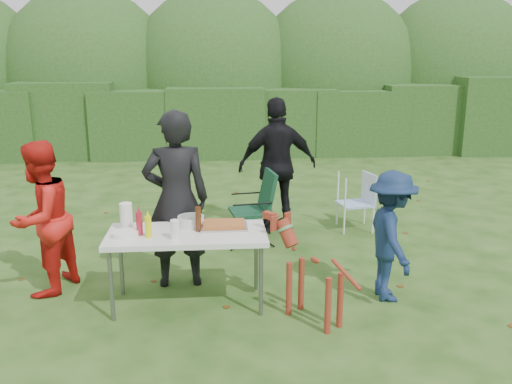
{
  "coord_description": "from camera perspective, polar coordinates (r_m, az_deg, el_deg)",
  "views": [
    {
      "loc": [
        -0.06,
        -4.82,
        2.4
      ],
      "look_at": [
        0.36,
        0.52,
        1.0
      ],
      "focal_mm": 38.0,
      "sensor_mm": 36.0,
      "label": 1
    }
  ],
  "objects": [
    {
      "name": "ground",
      "position": [
        5.39,
        -3.49,
        -11.86
      ],
      "size": [
        80.0,
        80.0,
        0.0
      ],
      "primitive_type": "plane",
      "color": "#1E4211"
    },
    {
      "name": "hedge_row",
      "position": [
        12.92,
        -4.28,
        7.68
      ],
      "size": [
        22.0,
        1.4,
        1.7
      ],
      "primitive_type": "cube",
      "color": "#23471C",
      "rests_on": "ground"
    },
    {
      "name": "shrub_backdrop",
      "position": [
        14.44,
        -4.38,
        11.39
      ],
      "size": [
        20.0,
        2.6,
        3.2
      ],
      "primitive_type": "ellipsoid",
      "color": "#3D6628",
      "rests_on": "ground"
    },
    {
      "name": "folding_table",
      "position": [
        5.18,
        -7.27,
        -4.8
      ],
      "size": [
        1.5,
        0.7,
        0.74
      ],
      "color": "silver",
      "rests_on": "ground"
    },
    {
      "name": "person_cook",
      "position": [
        5.6,
        -8.39,
        -0.82
      ],
      "size": [
        0.71,
        0.5,
        1.85
      ],
      "primitive_type": "imported",
      "rotation": [
        0.0,
        0.0,
        3.24
      ],
      "color": "black",
      "rests_on": "ground"
    },
    {
      "name": "person_red_jacket",
      "position": [
        5.81,
        -21.67,
        -2.64
      ],
      "size": [
        0.83,
        0.92,
        1.56
      ],
      "primitive_type": "imported",
      "rotation": [
        0.0,
        0.0,
        -1.94
      ],
      "color": "red",
      "rests_on": "ground"
    },
    {
      "name": "person_black_puffy",
      "position": [
        7.28,
        2.29,
        2.8
      ],
      "size": [
        1.12,
        0.59,
        1.82
      ],
      "primitive_type": "imported",
      "rotation": [
        0.0,
        0.0,
        3.28
      ],
      "color": "black",
      "rests_on": "ground"
    },
    {
      "name": "child",
      "position": [
        5.46,
        14.04,
        -4.53
      ],
      "size": [
        0.49,
        0.84,
        1.3
      ],
      "primitive_type": "imported",
      "rotation": [
        0.0,
        0.0,
        1.57
      ],
      "color": "#132648",
      "rests_on": "ground"
    },
    {
      "name": "dog",
      "position": [
        4.95,
        6.18,
        -8.68
      ],
      "size": [
        0.88,
        0.98,
        0.9
      ],
      "primitive_type": null,
      "rotation": [
        0.0,
        0.0,
        2.23
      ],
      "color": "maroon",
      "rests_on": "ground"
    },
    {
      "name": "camping_chair",
      "position": [
        6.9,
        -0.51,
        -1.62
      ],
      "size": [
        0.67,
        0.67,
        0.94
      ],
      "primitive_type": null,
      "rotation": [
        0.0,
        0.0,
        3.3
      ],
      "color": "#133E26",
      "rests_on": "ground"
    },
    {
      "name": "lawn_chair",
      "position": [
        7.57,
        10.42,
        -0.98
      ],
      "size": [
        0.55,
        0.55,
        0.79
      ],
      "primitive_type": null,
      "rotation": [
        0.0,
        0.0,
        3.33
      ],
      "color": "#3773C2",
      "rests_on": "ground"
    },
    {
      "name": "food_tray",
      "position": [
        5.26,
        -3.39,
        -3.67
      ],
      "size": [
        0.45,
        0.3,
        0.02
      ],
      "primitive_type": "cube",
      "color": "#B7B7BA",
      "rests_on": "folding_table"
    },
    {
      "name": "focaccia_bread",
      "position": [
        5.25,
        -3.4,
        -3.38
      ],
      "size": [
        0.4,
        0.26,
        0.04
      ],
      "primitive_type": "cube",
      "color": "#AD5F2B",
      "rests_on": "food_tray"
    },
    {
      "name": "mustard_bottle",
      "position": [
        5.06,
        -11.27,
        -3.6
      ],
      "size": [
        0.06,
        0.06,
        0.2
      ],
      "primitive_type": "cylinder",
      "color": "#D6E10A",
      "rests_on": "folding_table"
    },
    {
      "name": "ketchup_bottle",
      "position": [
        5.14,
        -12.18,
        -3.27
      ],
      "size": [
        0.06,
        0.06,
        0.22
      ],
      "primitive_type": "cylinder",
      "color": "#A9182E",
      "rests_on": "folding_table"
    },
    {
      "name": "beer_bottle",
      "position": [
        5.15,
        -6.1,
        -2.85
      ],
      "size": [
        0.06,
        0.06,
        0.24
      ],
      "primitive_type": "cylinder",
      "color": "#47230F",
      "rests_on": "folding_table"
    },
    {
      "name": "paper_towel_roll",
      "position": [
        5.32,
        -13.49,
        -2.5
      ],
      "size": [
        0.12,
        0.12,
        0.26
      ],
      "primitive_type": "cylinder",
      "color": "white",
      "rests_on": "folding_table"
    },
    {
      "name": "cup_stack",
      "position": [
        4.97,
        -8.53,
        -3.93
      ],
      "size": [
        0.08,
        0.08,
        0.18
      ],
      "primitive_type": "cylinder",
      "color": "white",
      "rests_on": "folding_table"
    },
    {
      "name": "pasta_bowl",
      "position": [
        5.33,
        -6.86,
        -3.05
      ],
      "size": [
        0.26,
        0.26,
        0.1
      ],
      "primitive_type": "cylinder",
      "color": "silver",
      "rests_on": "folding_table"
    },
    {
      "name": "plate_stack",
      "position": [
        5.14,
        -13.6,
        -4.33
      ],
      "size": [
        0.24,
        0.24,
        0.05
      ],
      "primitive_type": "cylinder",
      "color": "white",
      "rests_on": "folding_table"
    }
  ]
}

